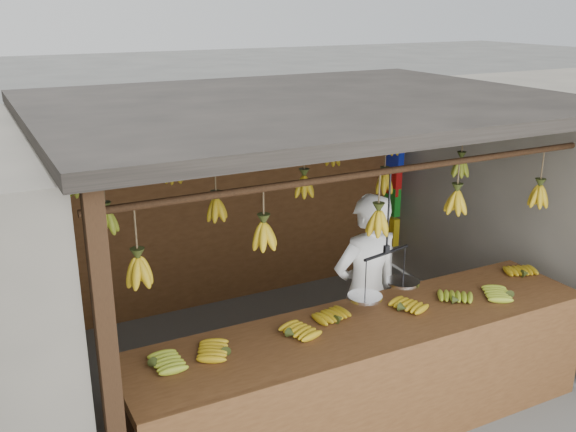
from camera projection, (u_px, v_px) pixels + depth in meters
ground at (303, 358)px, 5.94m from camera, size 80.00×80.00×0.00m
stall at (287, 142)px, 5.60m from camera, size 4.30×3.30×2.40m
counter at (378, 353)px, 4.66m from camera, size 3.66×0.83×0.96m
hanging_bananas at (305, 189)px, 5.44m from camera, size 3.54×2.22×0.38m
balance_scale at (385, 282)px, 4.81m from camera, size 0.66×0.33×0.94m
vendor at (366, 293)px, 5.28m from camera, size 0.63×0.42×1.71m
bag_bundles at (392, 191)px, 7.61m from camera, size 0.08×0.26×1.29m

